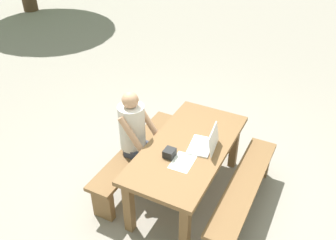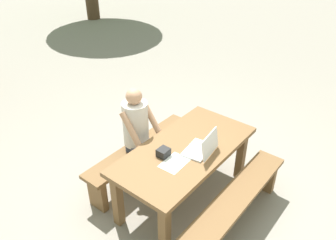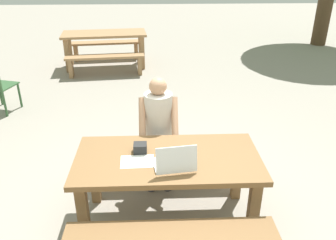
{
  "view_description": "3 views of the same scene",
  "coord_description": "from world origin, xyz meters",
  "views": [
    {
      "loc": [
        -2.83,
        -1.2,
        3.12
      ],
      "look_at": [
        0.01,
        0.25,
        0.97
      ],
      "focal_mm": 38.55,
      "sensor_mm": 36.0,
      "label": 1
    },
    {
      "loc": [
        -2.35,
        -1.66,
        2.86
      ],
      "look_at": [
        0.01,
        0.25,
        0.97
      ],
      "focal_mm": 35.73,
      "sensor_mm": 36.0,
      "label": 2
    },
    {
      "loc": [
        -0.11,
        -2.69,
        2.41
      ],
      "look_at": [
        0.01,
        0.25,
        0.97
      ],
      "focal_mm": 37.46,
      "sensor_mm": 36.0,
      "label": 3
    }
  ],
  "objects": [
    {
      "name": "ground_plane",
      "position": [
        0.0,
        0.0,
        0.0
      ],
      "size": [
        30.0,
        30.0,
        0.0
      ],
      "primitive_type": "plane",
      "color": "gray"
    },
    {
      "name": "picnic_table_front",
      "position": [
        0.0,
        0.0,
        0.61
      ],
      "size": [
        1.68,
        0.83,
        0.72
      ],
      "color": "brown",
      "rests_on": "ground"
    },
    {
      "name": "bench_near",
      "position": [
        0.0,
        -0.66,
        0.34
      ],
      "size": [
        1.65,
        0.3,
        0.45
      ],
      "color": "brown",
      "rests_on": "ground"
    },
    {
      "name": "bench_far",
      "position": [
        0.0,
        0.66,
        0.34
      ],
      "size": [
        1.65,
        0.3,
        0.45
      ],
      "color": "brown",
      "rests_on": "ground"
    },
    {
      "name": "laptop",
      "position": [
        0.05,
        -0.18,
        0.78
      ],
      "size": [
        0.38,
        0.32,
        0.25
      ],
      "rotation": [
        0.0,
        0.0,
        3.28
      ],
      "color": "white",
      "rests_on": "picnic_table_front"
    },
    {
      "name": "small_pouch",
      "position": [
        -0.25,
        0.1,
        0.76
      ],
      "size": [
        0.12,
        0.11,
        0.09
      ],
      "color": "black",
      "rests_on": "picnic_table_front"
    },
    {
      "name": "paper_sheet",
      "position": [
        -0.27,
        -0.06,
        0.72
      ],
      "size": [
        0.3,
        0.22,
        0.0
      ],
      "rotation": [
        0.0,
        0.0,
        0.04
      ],
      "color": "white",
      "rests_on": "picnic_table_front"
    },
    {
      "name": "person_seated",
      "position": [
        -0.07,
        0.62,
        0.72
      ],
      "size": [
        0.41,
        0.41,
        1.24
      ],
      "color": "#333847",
      "rests_on": "ground"
    }
  ]
}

